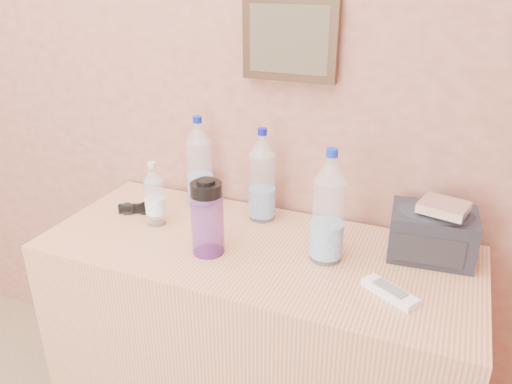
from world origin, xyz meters
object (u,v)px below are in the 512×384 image
Objects in this scene: pet_large_d at (328,212)px; pet_large_c at (262,180)px; toiletry_bag at (432,231)px; sunglasses at (137,208)px; pet_large_b at (200,167)px; pet_small at (155,197)px; nalgene_bottle at (207,217)px; foil_packet at (444,207)px; ac_remote at (390,292)px; dresser at (256,352)px.

pet_large_c is at bearing 147.95° from pet_large_d.
sunglasses is at bearing -179.72° from toiletry_bag.
pet_large_b is at bearing 159.83° from pet_large_d.
pet_large_c is 2.54× the size of sunglasses.
pet_small reaches higher than toiletry_bag.
sunglasses is (-0.35, 0.14, -0.10)m from nalgene_bottle.
toiletry_bag is at bearing 125.47° from foil_packet.
pet_large_b is at bearing -172.54° from ac_remote.
pet_large_d is at bearing -178.85° from ac_remote.
pet_large_b reaches higher than pet_large_c.
pet_large_c reaches higher than ac_remote.
dresser is 6.11× the size of pet_small.
pet_large_b is at bearing 122.17° from nalgene_bottle.
pet_small is at bearing -176.32° from toiletry_bag.
foil_packet is (0.63, 0.21, 0.06)m from nalgene_bottle.
pet_large_b reaches higher than sunglasses.
pet_large_b reaches higher than dresser.
nalgene_bottle reaches higher than foil_packet.
ac_remote is at bearing -22.85° from pet_large_b.
toiletry_bag is at bearing 20.96° from nalgene_bottle.
foil_packet is at bearing -6.10° from pet_large_c.
nalgene_bottle reaches higher than ac_remote.
pet_small is (-0.57, -0.00, -0.05)m from pet_large_d.
pet_small reaches higher than dresser.
dresser is 0.66m from pet_large_b.
pet_large_d reaches higher than pet_small.
ac_remote is (0.53, -0.01, -0.10)m from nalgene_bottle.
toiletry_bag is at bearing -18.96° from sunglasses.
pet_large_c is 1.46× the size of pet_small.
pet_large_c is at bearing 179.49° from ac_remote.
pet_large_d is at bearing 4.55° from dresser.
dresser is at bearing -2.25° from pet_small.
foil_packet is at bearing 18.14° from nalgene_bottle.
nalgene_bottle reaches higher than dresser.
toiletry_bag is at bearing -3.47° from pet_large_c.
pet_large_b is 0.81m from foil_packet.
pet_large_d is (0.51, -0.19, 0.01)m from pet_large_b.
foil_packet is at bearing 13.70° from dresser.
pet_large_b is 2.11× the size of ac_remote.
pet_small reaches higher than foil_packet.
pet_large_c is 0.32m from pet_large_d.
dresser is 0.62m from pet_small.
foil_packet is (0.09, 0.22, 0.16)m from ac_remote.
dresser is at bearing 34.72° from nalgene_bottle.
sunglasses is at bearing -162.57° from pet_large_c.
pet_small is 0.26m from nalgene_bottle.
pet_small is (-0.06, -0.19, -0.05)m from pet_large_b.
pet_small is (-0.36, 0.01, 0.51)m from dresser.
ac_remote is at bearing -112.23° from toiletry_bag.
foil_packet is at bearing -5.69° from pet_large_b.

